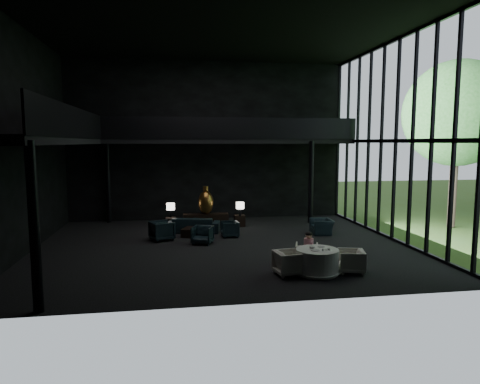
{
  "coord_description": "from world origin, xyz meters",
  "views": [
    {
      "loc": [
        -1.84,
        -15.94,
        3.96
      ],
      "look_at": [
        0.75,
        0.5,
        2.01
      ],
      "focal_mm": 32.0,
      "sensor_mm": 36.0,
      "label": 1
    }
  ],
  "objects": [
    {
      "name": "lounge_armchair_east",
      "position": [
        0.48,
        1.53,
        0.33
      ],
      "size": [
        0.63,
        0.67,
        0.67
      ],
      "primitive_type": "imported",
      "rotation": [
        0.0,
        0.0,
        -1.53
      ],
      "color": "black",
      "rests_on": "floor"
    },
    {
      "name": "mezzanine_back",
      "position": [
        1.0,
        5.0,
        4.0
      ],
      "size": [
        12.0,
        2.0,
        0.25
      ],
      "primitive_type": "cube",
      "color": "black",
      "rests_on": "wall_back"
    },
    {
      "name": "coffee_cup",
      "position": [
        2.72,
        -4.06,
        0.79
      ],
      "size": [
        0.08,
        0.08,
        0.06
      ],
      "primitive_type": "cylinder",
      "rotation": [
        0.0,
        0.0,
        -0.09
      ],
      "color": "white",
      "rests_on": "saucer"
    },
    {
      "name": "saucer",
      "position": [
        2.67,
        -4.02,
        0.76
      ],
      "size": [
        0.18,
        0.18,
        0.01
      ],
      "primitive_type": "cylinder",
      "rotation": [
        0.0,
        0.0,
        0.14
      ],
      "color": "white",
      "rests_on": "dining_table"
    },
    {
      "name": "plate_a",
      "position": [
        2.3,
        -4.03,
        0.76
      ],
      "size": [
        0.33,
        0.33,
        0.02
      ],
      "primitive_type": "cylinder",
      "rotation": [
        0.0,
        0.0,
        0.29
      ],
      "color": "white",
      "rests_on": "dining_table"
    },
    {
      "name": "ceiling",
      "position": [
        0.0,
        0.0,
        8.0
      ],
      "size": [
        14.0,
        12.0,
        0.02
      ],
      "primitive_type": "cube",
      "color": "black",
      "rests_on": "ground"
    },
    {
      "name": "dining_chair_west",
      "position": [
        1.54,
        -3.87,
        0.42
      ],
      "size": [
        0.87,
        0.91,
        0.83
      ],
      "primitive_type": "imported",
      "rotation": [
        0.0,
        0.0,
        1.72
      ],
      "color": "beige",
      "rests_on": "floor"
    },
    {
      "name": "curtain_wall",
      "position": [
        6.95,
        0.0,
        4.0
      ],
      "size": [
        0.2,
        12.0,
        8.0
      ],
      "primitive_type": null,
      "color": "black",
      "rests_on": "ground"
    },
    {
      "name": "table_lamp_right",
      "position": [
        1.23,
        3.5,
        0.99
      ],
      "size": [
        0.38,
        0.38,
        0.63
      ],
      "color": "black",
      "rests_on": "side_table_right"
    },
    {
      "name": "column_nw",
      "position": [
        -5.0,
        5.7,
        2.0
      ],
      "size": [
        0.24,
        0.24,
        4.0
      ],
      "primitive_type": "cylinder",
      "color": "black",
      "rests_on": "floor"
    },
    {
      "name": "wall_back",
      "position": [
        0.0,
        6.0,
        4.0
      ],
      "size": [
        14.0,
        0.04,
        8.0
      ],
      "primitive_type": "cube",
      "color": "black",
      "rests_on": "ground"
    },
    {
      "name": "lounge_armchair_south",
      "position": [
        -0.74,
        0.45,
        0.38
      ],
      "size": [
        0.94,
        0.91,
        0.76
      ],
      "primitive_type": "imported",
      "rotation": [
        0.0,
        0.0,
        -0.36
      ],
      "color": "#162729",
      "rests_on": "floor"
    },
    {
      "name": "dining_chair_east",
      "position": [
        3.48,
        -3.94,
        0.38
      ],
      "size": [
        0.86,
        0.9,
        0.77
      ],
      "primitive_type": "imported",
      "rotation": [
        0.0,
        0.0,
        -1.82
      ],
      "color": "beige",
      "rests_on": "floor"
    },
    {
      "name": "console",
      "position": [
        -0.37,
        3.54,
        0.33
      ],
      "size": [
        2.08,
        0.47,
        0.66
      ],
      "primitive_type": "cube",
      "color": "black",
      "rests_on": "floor"
    },
    {
      "name": "side_table_right",
      "position": [
        1.23,
        3.68,
        0.27
      ],
      "size": [
        0.49,
        0.49,
        0.54
      ],
      "primitive_type": "cube",
      "color": "black",
      "rests_on": "floor"
    },
    {
      "name": "table_lamp_left",
      "position": [
        -1.97,
        3.68,
        0.99
      ],
      "size": [
        0.39,
        0.39,
        0.65
      ],
      "color": "black",
      "rests_on": "side_table_left"
    },
    {
      "name": "coffee_table",
      "position": [
        -1.04,
        1.82,
        0.18
      ],
      "size": [
        1.07,
        1.07,
        0.36
      ],
      "primitive_type": "cube",
      "rotation": [
        0.0,
        0.0,
        -0.42
      ],
      "color": "black",
      "rests_on": "floor"
    },
    {
      "name": "floor",
      "position": [
        0.0,
        0.0,
        0.0
      ],
      "size": [
        14.0,
        12.0,
        0.02
      ],
      "primitive_type": "cube",
      "color": "black",
      "rests_on": "ground"
    },
    {
      "name": "bronze_urn",
      "position": [
        -0.37,
        3.46,
        1.21
      ],
      "size": [
        0.69,
        0.69,
        1.29
      ],
      "color": "#986426",
      "rests_on": "console"
    },
    {
      "name": "tree_near",
      "position": [
        11.0,
        2.0,
        5.23
      ],
      "size": [
        4.8,
        4.8,
        7.65
      ],
      "color": "#382D23",
      "rests_on": "garden_ground"
    },
    {
      "name": "wall_left",
      "position": [
        -7.0,
        0.0,
        4.0
      ],
      "size": [
        0.04,
        12.0,
        8.0
      ],
      "primitive_type": "cube",
      "color": "black",
      "rests_on": "ground"
    },
    {
      "name": "mezzanine_left",
      "position": [
        -6.0,
        0.0,
        4.0
      ],
      "size": [
        2.0,
        12.0,
        0.25
      ],
      "primitive_type": "cube",
      "color": "black",
      "rests_on": "wall_left"
    },
    {
      "name": "column_ne",
      "position": [
        4.8,
        4.0,
        2.0
      ],
      "size": [
        0.24,
        0.24,
        4.0
      ],
      "primitive_type": "cylinder",
      "color": "black",
      "rests_on": "floor"
    },
    {
      "name": "lounge_armchair_west",
      "position": [
        -2.31,
        1.32,
        0.48
      ],
      "size": [
        1.17,
        1.2,
        0.96
      ],
      "primitive_type": "imported",
      "rotation": [
        0.0,
        0.0,
        1.98
      ],
      "color": "black",
      "rests_on": "floor"
    },
    {
      "name": "cream_pot",
      "position": [
        2.51,
        -4.12,
        0.78
      ],
      "size": [
        0.06,
        0.06,
        0.06
      ],
      "primitive_type": "cylinder",
      "rotation": [
        0.0,
        0.0,
        0.2
      ],
      "color": "#99999E",
      "rests_on": "dining_table"
    },
    {
      "name": "wall_front",
      "position": [
        0.0,
        -6.0,
        4.0
      ],
      "size": [
        14.0,
        0.04,
        8.0
      ],
      "primitive_type": "cube",
      "color": "black",
      "rests_on": "ground"
    },
    {
      "name": "cereal_bowl",
      "position": [
        2.29,
        -3.78,
        0.79
      ],
      "size": [
        0.17,
        0.17,
        0.09
      ],
      "primitive_type": "ellipsoid",
      "color": "white",
      "rests_on": "dining_table"
    },
    {
      "name": "child",
      "position": [
        2.44,
        -3.0,
        0.77
      ],
      "size": [
        0.3,
        0.3,
        0.65
      ],
      "rotation": [
        0.0,
        0.0,
        3.14
      ],
      "color": "#EBAEBE",
      "rests_on": "dining_chair_north"
    },
    {
      "name": "railing_left",
      "position": [
        -5.0,
        0.0,
        4.6
      ],
      "size": [
        0.06,
        12.0,
        1.0
      ],
      "primitive_type": "cube",
      "color": "black",
      "rests_on": "mezzanine_left"
    },
    {
      "name": "column_sw",
      "position": [
        -5.0,
        -5.7,
        2.0
      ],
      "size": [
        0.24,
        0.24,
        4.0
      ],
      "primitive_type": "cylinder",
      "color": "black",
      "rests_on": "floor"
    },
    {
      "name": "window_armchair",
      "position": [
        4.48,
        1.45,
        0.4
      ],
      "size": [
        0.64,
        0.94,
        0.79
      ],
      "primitive_type": "imported",
      "rotation": [
        0.0,
        0.0,
        -1.63
      ],
      "color": "black",
      "rests_on": "floor"
    },
    {
      "name": "side_table_left",
      "position": [
        -1.97,
        3.54,
        0.26
      ],
      "size": [
        0.48,
        0.48,
        0.53
      ],
      "primitive_type": "cube",
      "color": "black",
      "rests_on": "floor"
    },
    {
      "name": "railing_back",
      "position": [
        1.0,
        4.0,
        4.6
      ],
      "size": [
        12.0,
        0.06,
        1.0
      ],
      "primitive_type": "cube",
      "color": "black",
      "rests_on": "mezzanine_back"
    },
    {
      "name": "sofa",
      "position": [
        -0.98,
        2.72,
        0.49
      ],
      "size": [
        2.59,
        1.2,
        0.98
      ],
      "primitive_type": "imported",
      "rotation": [
        0.0,
        0.0,
        2.95
      ],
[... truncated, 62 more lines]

